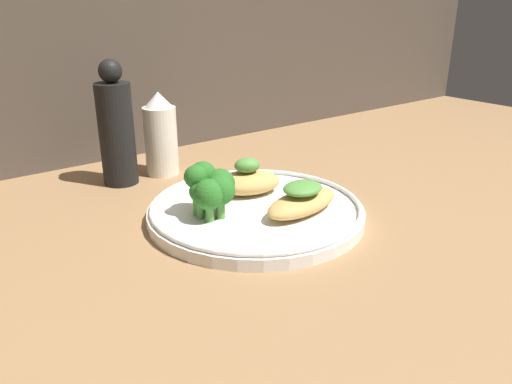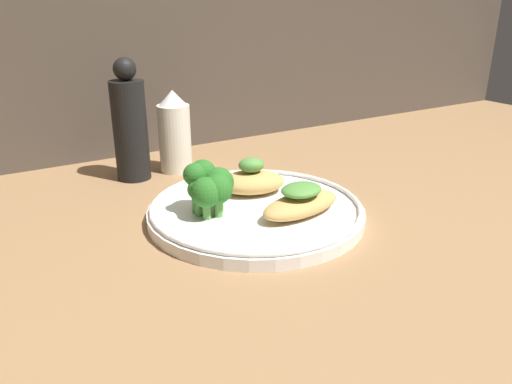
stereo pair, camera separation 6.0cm
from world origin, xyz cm
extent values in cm
cube|color=#936D47|center=(0.00, 0.00, -0.50)|extent=(180.00, 180.00, 1.00)
cylinder|color=white|center=(0.00, 0.00, 0.70)|extent=(26.31, 26.31, 1.40)
torus|color=white|center=(0.00, 0.00, 1.70)|extent=(25.71, 25.71, 0.60)
ellipsoid|color=tan|center=(3.45, -4.48, 2.59)|extent=(11.63, 6.49, 2.39)
ellipsoid|color=#518E3D|center=(3.45, -4.48, 4.48)|extent=(5.74, 4.88, 1.39)
ellipsoid|color=tan|center=(2.06, 4.61, 2.80)|extent=(10.17, 8.56, 2.80)
ellipsoid|color=#518E3D|center=(2.06, 4.61, 5.15)|extent=(4.05, 3.65, 1.92)
cylinder|color=#569942|center=(-4.37, 1.23, 2.59)|extent=(1.02, 1.02, 2.38)
sphere|color=#286B23|center=(-4.37, 1.23, 5.05)|extent=(3.64, 3.64, 3.64)
cylinder|color=#569942|center=(-5.59, 2.87, 3.13)|extent=(1.01, 1.01, 3.47)
sphere|color=#286B23|center=(-5.59, 2.87, 5.98)|extent=(3.17, 3.17, 3.17)
cylinder|color=#569942|center=(-6.84, 2.37, 3.29)|extent=(1.01, 1.01, 3.79)
sphere|color=#286B23|center=(-6.84, 2.37, 6.14)|extent=(2.73, 2.73, 2.73)
cylinder|color=#569942|center=(-6.97, 1.41, 2.60)|extent=(0.91, 0.91, 2.40)
sphere|color=#286B23|center=(-6.97, 1.41, 4.66)|extent=(2.44, 2.44, 2.44)
cylinder|color=#569942|center=(-6.60, 0.43, 2.42)|extent=(0.98, 0.98, 2.04)
sphere|color=#286B23|center=(-6.60, 0.43, 4.68)|extent=(3.54, 3.54, 3.54)
cylinder|color=#569942|center=(-5.12, -0.33, 2.49)|extent=(1.03, 1.03, 2.19)
sphere|color=#286B23|center=(-5.12, -0.33, 4.81)|extent=(3.49, 3.49, 3.49)
cylinder|color=silver|center=(-1.43, 21.74, 5.13)|extent=(4.89, 4.89, 10.26)
cone|color=white|center=(-1.43, 21.74, 11.38)|extent=(4.16, 4.16, 2.26)
cylinder|color=black|center=(-8.17, 21.74, 7.20)|extent=(4.92, 4.92, 14.41)
sphere|color=black|center=(-8.17, 21.74, 16.01)|extent=(3.20, 3.20, 3.20)
camera|label=1|loc=(-33.62, -44.56, 25.31)|focal=35.00mm
camera|label=2|loc=(-28.65, -47.91, 25.31)|focal=35.00mm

